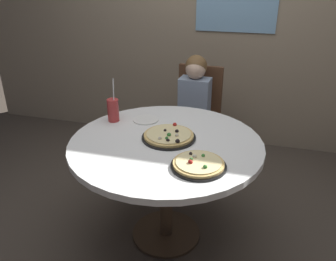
{
  "coord_description": "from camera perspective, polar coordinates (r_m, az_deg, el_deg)",
  "views": [
    {
      "loc": [
        0.52,
        -1.85,
        1.73
      ],
      "look_at": [
        0.0,
        0.05,
        0.8
      ],
      "focal_mm": 36.87,
      "sensor_mm": 36.0,
      "label": 1
    }
  ],
  "objects": [
    {
      "name": "diner_child",
      "position": [
        3.01,
        3.92,
        0.81
      ],
      "size": [
        0.27,
        0.42,
        1.08
      ],
      "color": "#3F4766",
      "rests_on": "ground_plane"
    },
    {
      "name": "pizza_cheese",
      "position": [
        1.89,
        5.06,
        -5.59
      ],
      "size": [
        0.31,
        0.31,
        0.05
      ],
      "color": "black",
      "rests_on": "dining_table"
    },
    {
      "name": "dining_table",
      "position": [
        2.2,
        -0.35,
        -4.01
      ],
      "size": [
        1.21,
        1.21,
        0.75
      ],
      "color": "white",
      "rests_on": "ground_plane"
    },
    {
      "name": "pizza_veggie",
      "position": [
        2.18,
        0.14,
        -0.91
      ],
      "size": [
        0.34,
        0.34,
        0.05
      ],
      "color": "black",
      "rests_on": "dining_table"
    },
    {
      "name": "wall_with_window",
      "position": [
        3.58,
        7.43,
        20.62
      ],
      "size": [
        5.2,
        0.14,
        2.9
      ],
      "color": "gray",
      "rests_on": "ground_plane"
    },
    {
      "name": "soda_cup",
      "position": [
        2.44,
        -9.06,
        3.36
      ],
      "size": [
        0.08,
        0.08,
        0.31
      ],
      "color": "#B73333",
      "rests_on": "dining_table"
    },
    {
      "name": "ground_plane",
      "position": [
        2.59,
        -0.31,
        -16.71
      ],
      "size": [
        8.0,
        8.0,
        0.0
      ],
      "primitive_type": "plane",
      "color": "#4C4238"
    },
    {
      "name": "chair_wooden",
      "position": [
        3.16,
        4.8,
        2.87
      ],
      "size": [
        0.42,
        0.42,
        0.95
      ],
      "color": "brown",
      "rests_on": "ground_plane"
    },
    {
      "name": "plate_small",
      "position": [
        2.45,
        -3.68,
        1.79
      ],
      "size": [
        0.18,
        0.18,
        0.01
      ],
      "primitive_type": "cylinder",
      "color": "white",
      "rests_on": "dining_table"
    }
  ]
}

